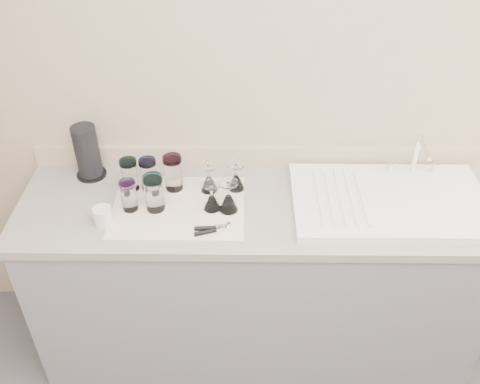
{
  "coord_description": "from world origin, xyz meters",
  "views": [
    {
      "loc": [
        -0.07,
        -0.57,
        2.32
      ],
      "look_at": [
        -0.08,
        1.15,
        1.0
      ],
      "focal_mm": 40.0,
      "sensor_mm": 36.0,
      "label": 1
    }
  ],
  "objects_px": {
    "tumbler_teal": "(130,174)",
    "tumbler_blue": "(154,193)",
    "can_opener": "(212,229)",
    "white_mug": "(102,216)",
    "tumbler_purple": "(173,173)",
    "goblet_front_right": "(228,200)",
    "goblet_back_left": "(209,182)",
    "tumbler_magenta": "(129,195)",
    "paper_towel_roll": "(87,152)",
    "goblet_back_right": "(236,180)",
    "tumbler_cyan": "(149,174)",
    "sink_unit": "(390,200)",
    "goblet_front_left": "(212,200)"
  },
  "relations": [
    {
      "from": "tumbler_teal",
      "to": "tumbler_blue",
      "type": "relative_size",
      "value": 0.91
    },
    {
      "from": "can_opener",
      "to": "white_mug",
      "type": "bearing_deg",
      "value": 173.61
    },
    {
      "from": "tumbler_teal",
      "to": "tumbler_purple",
      "type": "xyz_separation_m",
      "value": [
        0.19,
        0.01,
        0.01
      ]
    },
    {
      "from": "tumbler_blue",
      "to": "goblet_front_right",
      "type": "bearing_deg",
      "value": -0.85
    },
    {
      "from": "tumbler_purple",
      "to": "goblet_back_left",
      "type": "height_order",
      "value": "tumbler_purple"
    },
    {
      "from": "tumbler_magenta",
      "to": "goblet_front_right",
      "type": "height_order",
      "value": "goblet_front_right"
    },
    {
      "from": "goblet_back_left",
      "to": "paper_towel_roll",
      "type": "relative_size",
      "value": 0.52
    },
    {
      "from": "goblet_back_right",
      "to": "paper_towel_roll",
      "type": "bearing_deg",
      "value": 171.12
    },
    {
      "from": "tumbler_teal",
      "to": "goblet_back_left",
      "type": "bearing_deg",
      "value": -1.22
    },
    {
      "from": "tumbler_magenta",
      "to": "can_opener",
      "type": "height_order",
      "value": "tumbler_magenta"
    },
    {
      "from": "tumbler_cyan",
      "to": "tumbler_purple",
      "type": "relative_size",
      "value": 0.93
    },
    {
      "from": "tumbler_blue",
      "to": "can_opener",
      "type": "bearing_deg",
      "value": -29.93
    },
    {
      "from": "tumbler_magenta",
      "to": "goblet_back_left",
      "type": "xyz_separation_m",
      "value": [
        0.32,
        0.13,
        -0.02
      ]
    },
    {
      "from": "tumbler_magenta",
      "to": "sink_unit",
      "type": "bearing_deg",
      "value": 2.66
    },
    {
      "from": "can_opener",
      "to": "goblet_front_right",
      "type": "bearing_deg",
      "value": 65.68
    },
    {
      "from": "white_mug",
      "to": "paper_towel_roll",
      "type": "height_order",
      "value": "paper_towel_roll"
    },
    {
      "from": "goblet_front_right",
      "to": "paper_towel_roll",
      "type": "height_order",
      "value": "paper_towel_roll"
    },
    {
      "from": "tumbler_blue",
      "to": "goblet_front_left",
      "type": "bearing_deg",
      "value": 0.57
    },
    {
      "from": "tumbler_blue",
      "to": "white_mug",
      "type": "distance_m",
      "value": 0.23
    },
    {
      "from": "goblet_front_left",
      "to": "goblet_front_right",
      "type": "height_order",
      "value": "goblet_front_right"
    },
    {
      "from": "sink_unit",
      "to": "goblet_back_right",
      "type": "xyz_separation_m",
      "value": [
        -0.65,
        0.1,
        0.03
      ]
    },
    {
      "from": "can_opener",
      "to": "paper_towel_roll",
      "type": "bearing_deg",
      "value": 145.8
    },
    {
      "from": "tumbler_teal",
      "to": "goblet_front_left",
      "type": "height_order",
      "value": "tumbler_teal"
    },
    {
      "from": "goblet_back_right",
      "to": "goblet_front_left",
      "type": "height_order",
      "value": "goblet_back_right"
    },
    {
      "from": "sink_unit",
      "to": "tumbler_cyan",
      "type": "xyz_separation_m",
      "value": [
        -1.03,
        0.09,
        0.06
      ]
    },
    {
      "from": "tumbler_magenta",
      "to": "goblet_back_left",
      "type": "distance_m",
      "value": 0.35
    },
    {
      "from": "sink_unit",
      "to": "goblet_back_left",
      "type": "height_order",
      "value": "sink_unit"
    },
    {
      "from": "white_mug",
      "to": "paper_towel_roll",
      "type": "distance_m",
      "value": 0.37
    },
    {
      "from": "tumbler_blue",
      "to": "sink_unit",
      "type": "bearing_deg",
      "value": 2.81
    },
    {
      "from": "goblet_front_left",
      "to": "sink_unit",
      "type": "bearing_deg",
      "value": 3.51
    },
    {
      "from": "tumbler_teal",
      "to": "goblet_front_left",
      "type": "distance_m",
      "value": 0.39
    },
    {
      "from": "goblet_front_right",
      "to": "tumbler_magenta",
      "type": "bearing_deg",
      "value": 179.68
    },
    {
      "from": "tumbler_teal",
      "to": "tumbler_magenta",
      "type": "xyz_separation_m",
      "value": [
        0.02,
        -0.14,
        -0.01
      ]
    },
    {
      "from": "tumbler_teal",
      "to": "goblet_back_left",
      "type": "relative_size",
      "value": 1.12
    },
    {
      "from": "tumbler_teal",
      "to": "can_opener",
      "type": "bearing_deg",
      "value": -37.07
    },
    {
      "from": "tumbler_blue",
      "to": "paper_towel_roll",
      "type": "relative_size",
      "value": 0.65
    },
    {
      "from": "tumbler_magenta",
      "to": "tumbler_blue",
      "type": "bearing_deg",
      "value": 1.22
    },
    {
      "from": "tumbler_teal",
      "to": "tumbler_cyan",
      "type": "distance_m",
      "value": 0.08
    },
    {
      "from": "paper_towel_roll",
      "to": "can_opener",
      "type": "bearing_deg",
      "value": -34.2
    },
    {
      "from": "tumbler_teal",
      "to": "goblet_back_right",
      "type": "relative_size",
      "value": 1.14
    },
    {
      "from": "tumbler_magenta",
      "to": "tumbler_teal",
      "type": "bearing_deg",
      "value": 98.01
    },
    {
      "from": "tumbler_teal",
      "to": "goblet_back_right",
      "type": "distance_m",
      "value": 0.46
    },
    {
      "from": "tumbler_magenta",
      "to": "goblet_back_right",
      "type": "distance_m",
      "value": 0.46
    },
    {
      "from": "goblet_front_right",
      "to": "tumbler_purple",
      "type": "bearing_deg",
      "value": 148.56
    },
    {
      "from": "tumbler_blue",
      "to": "goblet_front_right",
      "type": "distance_m",
      "value": 0.31
    },
    {
      "from": "tumbler_teal",
      "to": "tumbler_cyan",
      "type": "height_order",
      "value": "tumbler_cyan"
    },
    {
      "from": "sink_unit",
      "to": "goblet_front_left",
      "type": "xyz_separation_m",
      "value": [
        -0.75,
        -0.05,
        0.03
      ]
    },
    {
      "from": "tumbler_cyan",
      "to": "goblet_back_left",
      "type": "height_order",
      "value": "tumbler_cyan"
    },
    {
      "from": "tumbler_cyan",
      "to": "white_mug",
      "type": "relative_size",
      "value": 1.29
    },
    {
      "from": "goblet_front_left",
      "to": "can_opener",
      "type": "distance_m",
      "value": 0.15
    }
  ]
}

